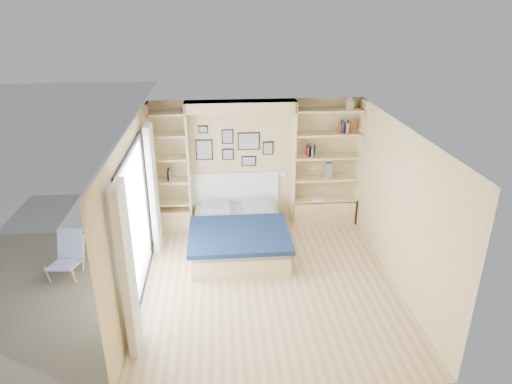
{
  "coord_description": "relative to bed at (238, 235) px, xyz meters",
  "views": [
    {
      "loc": [
        -0.73,
        -6.12,
        4.19
      ],
      "look_at": [
        -0.12,
        0.9,
        1.21
      ],
      "focal_mm": 32.0,
      "sensor_mm": 36.0,
      "label": 1
    }
  ],
  "objects": [
    {
      "name": "shelf_decor",
      "position": [
        1.55,
        0.93,
        1.42
      ],
      "size": [
        3.52,
        0.23,
        2.03
      ],
      "color": "#A51E1E",
      "rests_on": "ground"
    },
    {
      "name": "bed",
      "position": [
        0.0,
        0.0,
        0.0
      ],
      "size": [
        1.72,
        2.17,
        1.07
      ],
      "color": "beige",
      "rests_on": "ground"
    },
    {
      "name": "photo_gallery",
      "position": [
        -0.03,
        1.09,
        1.33
      ],
      "size": [
        1.48,
        0.02,
        0.82
      ],
      "color": "black",
      "rests_on": "ground"
    },
    {
      "name": "deck_chair",
      "position": [
        -2.83,
        -0.57,
        0.07
      ],
      "size": [
        0.49,
        0.75,
        0.72
      ],
      "rotation": [
        0.0,
        0.0,
        -0.08
      ],
      "color": "tan",
      "rests_on": "ground"
    },
    {
      "name": "reading_lamps",
      "position": [
        0.12,
        0.86,
        0.83
      ],
      "size": [
        1.92,
        0.12,
        0.15
      ],
      "color": "silver",
      "rests_on": "ground"
    },
    {
      "name": "room_shell",
      "position": [
        0.04,
        0.39,
        0.8
      ],
      "size": [
        4.5,
        4.5,
        4.5
      ],
      "color": "#D2B67D",
      "rests_on": "ground"
    },
    {
      "name": "deck",
      "position": [
        -3.18,
        -1.14,
        -0.27
      ],
      "size": [
        3.2,
        4.0,
        0.05
      ],
      "primitive_type": "cube",
      "color": "#706552",
      "rests_on": "ground"
    },
    {
      "name": "ground",
      "position": [
        0.42,
        -1.14,
        -0.27
      ],
      "size": [
        4.5,
        4.5,
        0.0
      ],
      "primitive_type": "plane",
      "color": "#D3B481",
      "rests_on": "ground"
    }
  ]
}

